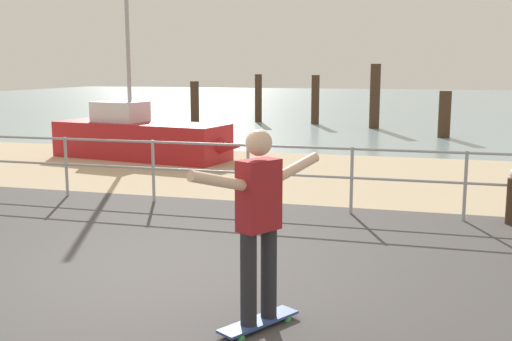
% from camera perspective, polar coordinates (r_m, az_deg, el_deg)
% --- Properties ---
extents(ground_plane, '(24.00, 10.00, 0.04)m').
position_cam_1_polar(ground_plane, '(5.97, -15.85, -12.86)').
color(ground_plane, '#474444').
rests_on(ground_plane, ground).
extents(beach_strip, '(24.00, 6.00, 0.04)m').
position_cam_1_polar(beach_strip, '(13.21, 2.43, -0.25)').
color(beach_strip, tan).
rests_on(beach_strip, ground).
extents(sea_surface, '(72.00, 50.00, 0.04)m').
position_cam_1_polar(sea_surface, '(40.85, 11.47, 6.18)').
color(sea_surface, '#849EA3').
rests_on(sea_surface, ground).
extents(railing_fence, '(13.19, 0.05, 1.05)m').
position_cam_1_polar(railing_fence, '(10.37, -9.49, 0.86)').
color(railing_fence, '#9EA0A5').
rests_on(railing_fence, ground).
extents(sailboat, '(5.06, 2.12, 5.05)m').
position_cam_1_polar(sailboat, '(15.36, -10.09, 2.95)').
color(sailboat, '#B21E23').
rests_on(sailboat, ground).
extents(skateboard, '(0.58, 0.79, 0.08)m').
position_cam_1_polar(skateboard, '(5.47, 0.26, -13.81)').
color(skateboard, '#334C8C').
rests_on(skateboard, ground).
extents(skateboarder, '(0.82, 1.29, 1.65)m').
position_cam_1_polar(skateboarder, '(5.17, 0.26, -4.10)').
color(skateboarder, '#26262B').
rests_on(skateboarder, skateboard).
extents(groyne_post_0, '(0.35, 0.35, 1.68)m').
position_cam_1_polar(groyne_post_0, '(25.23, -5.68, 6.29)').
color(groyne_post_0, '#422D1E').
rests_on(groyne_post_0, ground).
extents(groyne_post_1, '(0.29, 0.29, 1.96)m').
position_cam_1_polar(groyne_post_1, '(25.39, 0.22, 6.67)').
color(groyne_post_1, '#422D1E').
rests_on(groyne_post_1, ground).
extents(groyne_post_2, '(0.31, 0.31, 1.94)m').
position_cam_1_polar(groyne_post_2, '(24.57, 5.50, 6.51)').
color(groyne_post_2, '#422D1E').
rests_on(groyne_post_2, ground).
extents(groyne_post_3, '(0.37, 0.37, 2.36)m').
position_cam_1_polar(groyne_post_3, '(23.11, 10.92, 6.72)').
color(groyne_post_3, '#422D1E').
rests_on(groyne_post_3, ground).
extents(groyne_post_4, '(0.38, 0.38, 1.50)m').
position_cam_1_polar(groyne_post_4, '(20.56, 17.02, 4.95)').
color(groyne_post_4, '#422D1E').
rests_on(groyne_post_4, ground).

